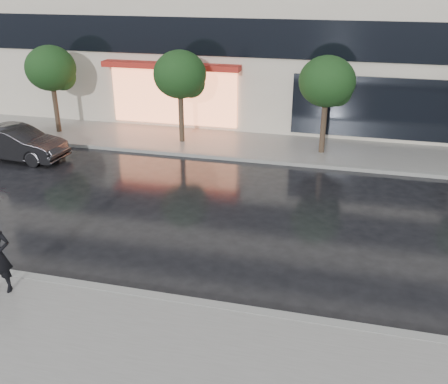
% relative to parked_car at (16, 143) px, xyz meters
% --- Properties ---
extents(ground, '(120.00, 120.00, 0.00)m').
position_rel_parked_car_xyz_m(ground, '(8.73, -6.52, -0.66)').
color(ground, black).
rests_on(ground, ground).
extents(sidewalk_near, '(60.00, 4.50, 0.12)m').
position_rel_parked_car_xyz_m(sidewalk_near, '(8.73, -9.77, -0.60)').
color(sidewalk_near, slate).
rests_on(sidewalk_near, ground).
extents(sidewalk_far, '(60.00, 3.50, 0.12)m').
position_rel_parked_car_xyz_m(sidewalk_far, '(8.73, 3.73, -0.60)').
color(sidewalk_far, slate).
rests_on(sidewalk_far, ground).
extents(curb_near, '(60.00, 0.25, 0.14)m').
position_rel_parked_car_xyz_m(curb_near, '(8.73, -7.52, -0.59)').
color(curb_near, gray).
rests_on(curb_near, ground).
extents(curb_far, '(60.00, 0.25, 0.14)m').
position_rel_parked_car_xyz_m(curb_far, '(8.73, 1.98, -0.59)').
color(curb_far, gray).
rests_on(curb_far, ground).
extents(tree_far_west, '(2.20, 2.20, 3.99)m').
position_rel_parked_car_xyz_m(tree_far_west, '(-0.21, 3.51, 2.26)').
color(tree_far_west, '#33261C').
rests_on(tree_far_west, ground).
extents(tree_mid_west, '(2.20, 2.20, 3.99)m').
position_rel_parked_car_xyz_m(tree_mid_west, '(5.79, 3.51, 2.26)').
color(tree_mid_west, '#33261C').
rests_on(tree_mid_west, ground).
extents(tree_mid_east, '(2.20, 2.20, 3.99)m').
position_rel_parked_car_xyz_m(tree_mid_east, '(11.79, 3.51, 2.26)').
color(tree_mid_east, '#33261C').
rests_on(tree_mid_east, ground).
extents(parked_car, '(4.10, 1.61, 1.33)m').
position_rel_parked_car_xyz_m(parked_car, '(0.00, 0.00, 0.00)').
color(parked_car, black).
rests_on(parked_car, ground).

